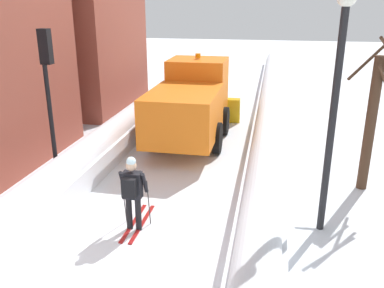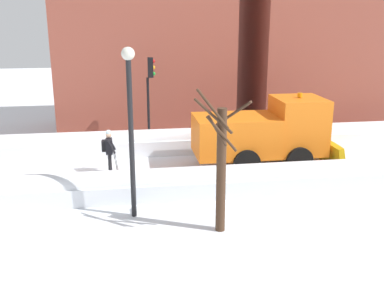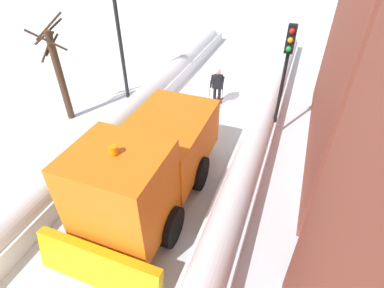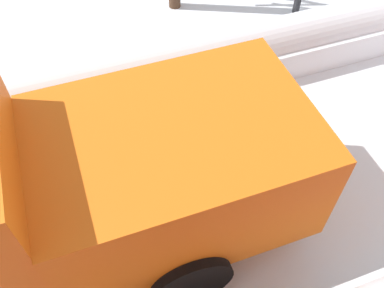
{
  "view_description": "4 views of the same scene",
  "coord_description": "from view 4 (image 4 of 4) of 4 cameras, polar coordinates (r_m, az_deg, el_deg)",
  "views": [
    {
      "loc": [
        2.69,
        -7.11,
        5.07
      ],
      "look_at": [
        0.53,
        3.93,
        1.12
      ],
      "focal_mm": 38.53,
      "sensor_mm": 36.0,
      "label": 1
    },
    {
      "loc": [
        17.24,
        1.69,
        6.18
      ],
      "look_at": [
        0.64,
        4.15,
        1.34
      ],
      "focal_mm": 41.69,
      "sensor_mm": 36.0,
      "label": 2
    },
    {
      "loc": [
        -3.57,
        12.95,
        7.0
      ],
      "look_at": [
        -0.85,
        5.76,
        1.21
      ],
      "focal_mm": 28.05,
      "sensor_mm": 36.0,
      "label": 3
    },
    {
      "loc": [
        -3.27,
        6.97,
        5.81
      ],
      "look_at": [
        -0.1,
        5.83,
        1.67
      ],
      "focal_mm": 39.42,
      "sensor_mm": 36.0,
      "label": 4
    }
  ],
  "objects": [
    {
      "name": "plow_truck",
      "position": [
        5.34,
        -16.03,
        -6.51
      ],
      "size": [
        3.2,
        5.98,
        3.12
      ],
      "color": "orange",
      "rests_on": "ground"
    }
  ]
}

